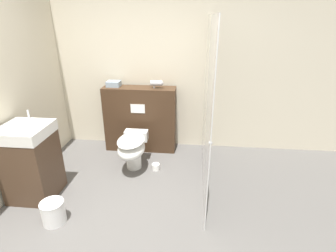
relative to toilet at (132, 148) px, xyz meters
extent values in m
plane|color=#565451|center=(0.15, -1.18, -0.33)|extent=(12.00, 12.00, 0.00)
cube|color=beige|center=(0.15, 0.90, 0.92)|extent=(8.00, 0.06, 2.50)
cube|color=#3D2819|center=(-0.01, 0.67, 0.19)|extent=(1.14, 0.31, 1.05)
cube|color=white|center=(-0.01, 0.51, 0.42)|extent=(0.22, 0.01, 0.14)
cube|color=silver|center=(1.00, -0.12, 0.71)|extent=(0.01, 1.97, 2.09)
sphere|color=#B2B2B7|center=(1.00, -1.07, 0.67)|extent=(0.04, 0.04, 0.04)
cylinder|color=white|center=(0.00, 0.04, -0.17)|extent=(0.22, 0.22, 0.34)
ellipsoid|color=white|center=(0.00, -0.05, 0.03)|extent=(0.37, 0.56, 0.24)
ellipsoid|color=white|center=(0.00, -0.05, 0.16)|extent=(0.36, 0.55, 0.02)
cube|color=white|center=(0.00, 0.28, 0.08)|extent=(0.34, 0.15, 0.15)
cube|color=#473323|center=(-1.06, -0.70, 0.06)|extent=(0.52, 0.52, 0.79)
cube|color=white|center=(-1.06, -0.70, 0.53)|extent=(0.53, 0.53, 0.13)
cylinder|color=silver|center=(-1.06, -0.56, 0.66)|extent=(0.02, 0.02, 0.14)
cylinder|color=#B7B7BC|center=(0.26, 0.65, 0.79)|extent=(0.17, 0.09, 0.09)
cone|color=#B7B7BC|center=(0.36, 0.65, 0.79)|extent=(0.03, 0.07, 0.07)
cylinder|color=#B7B7BC|center=(0.23, 0.65, 0.75)|extent=(0.03, 0.03, 0.07)
cube|color=#8C9EAD|center=(-0.42, 0.69, 0.75)|extent=(0.21, 0.18, 0.08)
cylinder|color=white|center=(0.33, 0.01, -0.29)|extent=(0.11, 0.11, 0.09)
cylinder|color=silver|center=(-0.61, -1.14, -0.21)|extent=(0.24, 0.24, 0.24)
cylinder|color=silver|center=(-0.61, -1.14, -0.09)|extent=(0.25, 0.25, 0.01)
camera|label=1|loc=(0.84, -3.22, 1.73)|focal=28.00mm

